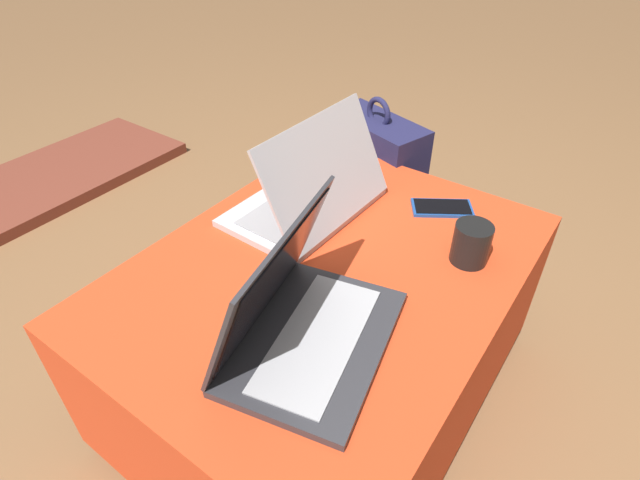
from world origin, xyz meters
TOP-DOWN VIEW (x-y plane):
  - ground_plane at (0.00, 0.00)m, footprint 14.00×14.00m
  - ottoman at (0.00, 0.00)m, footprint 0.93×0.70m
  - laptop_near at (-0.19, -0.08)m, footprint 0.38×0.31m
  - laptop_far at (0.13, 0.14)m, footprint 0.37×0.26m
  - cell_phone at (0.33, -0.11)m, footprint 0.14×0.16m
  - backpack at (0.56, 0.21)m, footprint 0.26×0.34m
  - coffee_mug at (0.19, -0.23)m, footprint 0.11×0.08m
  - fireplace_hearth at (0.00, 1.54)m, footprint 1.40×0.50m

SIDE VIEW (x-z plane):
  - ground_plane at x=0.00m, z-range 0.00..0.00m
  - fireplace_hearth at x=0.00m, z-range 0.00..0.04m
  - ottoman at x=0.00m, z-range 0.00..0.43m
  - backpack at x=0.56m, z-range -0.04..0.52m
  - cell_phone at x=0.33m, z-range 0.43..0.44m
  - coffee_mug at x=0.19m, z-range 0.43..0.51m
  - laptop_far at x=0.13m, z-range 0.36..0.60m
  - laptop_near at x=-0.19m, z-range 0.36..0.60m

